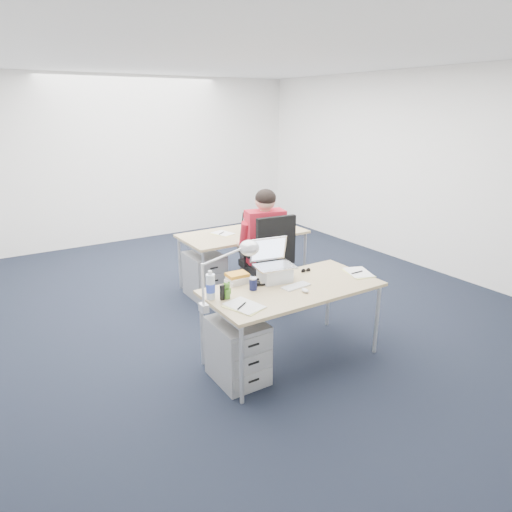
{
  "coord_description": "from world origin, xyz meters",
  "views": [
    {
      "loc": [
        -2.57,
        -4.42,
        2.28
      ],
      "look_at": [
        -0.24,
        -0.74,
        0.85
      ],
      "focal_mm": 32.0,
      "sensor_mm": 36.0,
      "label": 1
    }
  ],
  "objects_px": {
    "drawer_pedestal_near": "(238,350)",
    "can_koozie": "(253,284)",
    "far_cup": "(260,223)",
    "desk_near": "(293,291)",
    "dark_laptop": "(258,221)",
    "desk_far": "(243,236)",
    "desk_lamp": "(221,275)",
    "book_stack": "(238,278)",
    "cordless_phone": "(222,293)",
    "water_bottle": "(210,285)",
    "seated_person": "(261,247)",
    "drawer_pedestal_far": "(205,275)",
    "silver_laptop": "(275,261)",
    "sunglasses": "(306,271)",
    "headphones": "(261,281)",
    "office_chair": "(267,281)",
    "bear_figurine": "(227,290)",
    "computer_mouse": "(305,290)",
    "wireless_keyboard": "(296,286)"
  },
  "relations": [
    {
      "from": "drawer_pedestal_near",
      "to": "silver_laptop",
      "type": "bearing_deg",
      "value": 23.64
    },
    {
      "from": "far_cup",
      "to": "dark_laptop",
      "type": "bearing_deg",
      "value": -128.31
    },
    {
      "from": "can_koozie",
      "to": "desk_lamp",
      "type": "bearing_deg",
      "value": -156.68
    },
    {
      "from": "far_cup",
      "to": "sunglasses",
      "type": "bearing_deg",
      "value": -108.44
    },
    {
      "from": "desk_lamp",
      "to": "far_cup",
      "type": "bearing_deg",
      "value": 28.33
    },
    {
      "from": "can_koozie",
      "to": "far_cup",
      "type": "bearing_deg",
      "value": 55.66
    },
    {
      "from": "drawer_pedestal_near",
      "to": "can_koozie",
      "type": "xyz_separation_m",
      "value": [
        0.26,
        0.16,
        0.51
      ]
    },
    {
      "from": "drawer_pedestal_near",
      "to": "desk_lamp",
      "type": "height_order",
      "value": "desk_lamp"
    },
    {
      "from": "drawer_pedestal_far",
      "to": "office_chair",
      "type": "bearing_deg",
      "value": -55.79
    },
    {
      "from": "bear_figurine",
      "to": "computer_mouse",
      "type": "bearing_deg",
      "value": -24.84
    },
    {
      "from": "desk_lamp",
      "to": "drawer_pedestal_near",
      "type": "bearing_deg",
      "value": -14.86
    },
    {
      "from": "desk_near",
      "to": "drawer_pedestal_near",
      "type": "distance_m",
      "value": 0.73
    },
    {
      "from": "drawer_pedestal_far",
      "to": "drawer_pedestal_near",
      "type": "bearing_deg",
      "value": -107.8
    },
    {
      "from": "cordless_phone",
      "to": "desk_lamp",
      "type": "relative_size",
      "value": 0.24
    },
    {
      "from": "desk_near",
      "to": "silver_laptop",
      "type": "relative_size",
      "value": 4.2
    },
    {
      "from": "drawer_pedestal_near",
      "to": "drawer_pedestal_far",
      "type": "height_order",
      "value": "same"
    },
    {
      "from": "dark_laptop",
      "to": "desk_far",
      "type": "bearing_deg",
      "value": -179.88
    },
    {
      "from": "drawer_pedestal_near",
      "to": "can_koozie",
      "type": "bearing_deg",
      "value": 31.27
    },
    {
      "from": "silver_laptop",
      "to": "far_cup",
      "type": "bearing_deg",
      "value": 70.8
    },
    {
      "from": "desk_near",
      "to": "desk_lamp",
      "type": "height_order",
      "value": "desk_lamp"
    },
    {
      "from": "desk_near",
      "to": "dark_laptop",
      "type": "distance_m",
      "value": 2.0
    },
    {
      "from": "desk_far",
      "to": "silver_laptop",
      "type": "relative_size",
      "value": 4.2
    },
    {
      "from": "can_koozie",
      "to": "seated_person",
      "type": "bearing_deg",
      "value": 54.31
    },
    {
      "from": "water_bottle",
      "to": "desk_lamp",
      "type": "xyz_separation_m",
      "value": [
        0.0,
        -0.2,
        0.15
      ]
    },
    {
      "from": "office_chair",
      "to": "drawer_pedestal_far",
      "type": "distance_m",
      "value": 0.84
    },
    {
      "from": "water_bottle",
      "to": "desk_lamp",
      "type": "distance_m",
      "value": 0.25
    },
    {
      "from": "drawer_pedestal_far",
      "to": "silver_laptop",
      "type": "height_order",
      "value": "silver_laptop"
    },
    {
      "from": "can_koozie",
      "to": "sunglasses",
      "type": "height_order",
      "value": "can_koozie"
    },
    {
      "from": "drawer_pedestal_far",
      "to": "computer_mouse",
      "type": "height_order",
      "value": "computer_mouse"
    },
    {
      "from": "desk_far",
      "to": "wireless_keyboard",
      "type": "bearing_deg",
      "value": -106.58
    },
    {
      "from": "water_bottle",
      "to": "seated_person",
      "type": "bearing_deg",
      "value": 42.51
    },
    {
      "from": "water_bottle",
      "to": "sunglasses",
      "type": "relative_size",
      "value": 2.33
    },
    {
      "from": "seated_person",
      "to": "desk_lamp",
      "type": "distance_m",
      "value": 1.86
    },
    {
      "from": "office_chair",
      "to": "cordless_phone",
      "type": "xyz_separation_m",
      "value": [
        -1.14,
        -1.02,
        0.47
      ]
    },
    {
      "from": "can_koozie",
      "to": "desk_near",
      "type": "bearing_deg",
      "value": -20.58
    },
    {
      "from": "desk_far",
      "to": "desk_near",
      "type": "bearing_deg",
      "value": -107.38
    },
    {
      "from": "book_stack",
      "to": "cordless_phone",
      "type": "xyz_separation_m",
      "value": [
        -0.31,
        -0.27,
        0.02
      ]
    },
    {
      "from": "drawer_pedestal_far",
      "to": "bear_figurine",
      "type": "relative_size",
      "value": 3.69
    },
    {
      "from": "office_chair",
      "to": "bear_figurine",
      "type": "xyz_separation_m",
      "value": [
        -1.09,
        -1.02,
        0.48
      ]
    },
    {
      "from": "desk_far",
      "to": "desk_lamp",
      "type": "relative_size",
      "value": 2.93
    },
    {
      "from": "office_chair",
      "to": "book_stack",
      "type": "distance_m",
      "value": 1.21
    },
    {
      "from": "silver_laptop",
      "to": "computer_mouse",
      "type": "bearing_deg",
      "value": -70.47
    },
    {
      "from": "desk_far",
      "to": "drawer_pedestal_far",
      "type": "height_order",
      "value": "desk_far"
    },
    {
      "from": "drawer_pedestal_near",
      "to": "sunglasses",
      "type": "relative_size",
      "value": 5.11
    },
    {
      "from": "silver_laptop",
      "to": "dark_laptop",
      "type": "distance_m",
      "value": 1.82
    },
    {
      "from": "sunglasses",
      "to": "headphones",
      "type": "bearing_deg",
      "value": -173.33
    },
    {
      "from": "far_cup",
      "to": "silver_laptop",
      "type": "bearing_deg",
      "value": -118.83
    },
    {
      "from": "desk_near",
      "to": "drawer_pedestal_far",
      "type": "relative_size",
      "value": 2.91
    },
    {
      "from": "desk_lamp",
      "to": "far_cup",
      "type": "height_order",
      "value": "desk_lamp"
    },
    {
      "from": "desk_near",
      "to": "computer_mouse",
      "type": "distance_m",
      "value": 0.17
    }
  ]
}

